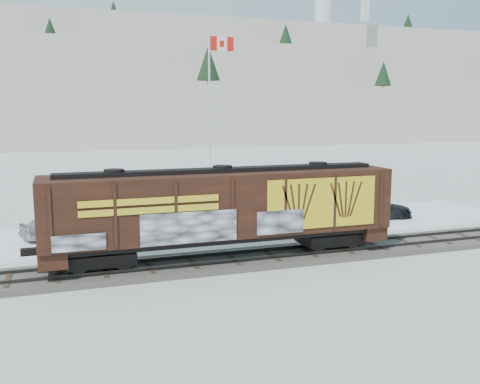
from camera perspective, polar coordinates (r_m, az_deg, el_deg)
name	(u,v)px	position (r m, az deg, el deg)	size (l,w,h in m)	color
ground	(269,260)	(26.88, 3.16, -7.21)	(500.00, 500.00, 0.00)	white
rail_track	(269,257)	(26.84, 3.17, -6.91)	(50.00, 3.40, 0.43)	#59544C
parking_strip	(225,228)	(33.73, -1.63, -3.86)	(40.00, 8.00, 0.03)	white
hillside	(89,85)	(164.16, -15.79, 10.92)	(360.00, 110.00, 93.00)	white
hopper_railcar	(223,207)	(25.44, -1.84, -1.63)	(16.66, 3.06, 4.26)	black
flagpole	(211,146)	(39.13, -3.09, 4.97)	(2.30, 0.90, 12.74)	silver
car_silver	(60,225)	(32.80, -18.66, -3.33)	(1.76, 4.38, 1.49)	#B2B5BA
car_white	(209,223)	(31.89, -3.34, -3.36)	(1.41, 4.03, 1.33)	silver
car_dark	(377,208)	(37.72, 14.40, -1.67)	(1.96, 4.82, 1.40)	black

